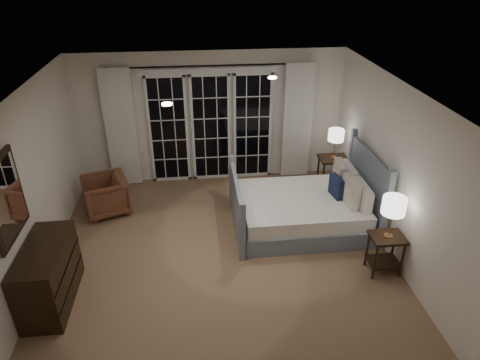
{
  "coord_description": "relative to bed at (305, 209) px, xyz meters",
  "views": [
    {
      "loc": [
        -0.29,
        -5.17,
        4.04
      ],
      "look_at": [
        0.32,
        0.35,
        1.05
      ],
      "focal_mm": 32.0,
      "sensor_mm": 36.0,
      "label": 1
    }
  ],
  "objects": [
    {
      "name": "floor",
      "position": [
        -1.42,
        -0.6,
        -0.32
      ],
      "size": [
        5.0,
        5.0,
        0.0
      ],
      "primitive_type": "plane",
      "color": "#8E714C",
      "rests_on": "ground"
    },
    {
      "name": "ceiling",
      "position": [
        -1.42,
        -0.6,
        2.18
      ],
      "size": [
        5.0,
        5.0,
        0.0
      ],
      "primitive_type": "plane",
      "rotation": [
        3.14,
        0.0,
        0.0
      ],
      "color": "white",
      "rests_on": "wall_back"
    },
    {
      "name": "wall_left",
      "position": [
        -3.92,
        -0.6,
        0.93
      ],
      "size": [
        0.02,
        5.0,
        2.5
      ],
      "primitive_type": "cube",
      "color": "white",
      "rests_on": "floor"
    },
    {
      "name": "wall_right",
      "position": [
        1.08,
        -0.6,
        0.93
      ],
      "size": [
        0.02,
        5.0,
        2.5
      ],
      "primitive_type": "cube",
      "color": "white",
      "rests_on": "floor"
    },
    {
      "name": "wall_back",
      "position": [
        -1.42,
        1.9,
        0.93
      ],
      "size": [
        5.0,
        0.02,
        2.5
      ],
      "primitive_type": "cube",
      "color": "white",
      "rests_on": "floor"
    },
    {
      "name": "wall_front",
      "position": [
        -1.42,
        -3.1,
        0.93
      ],
      "size": [
        5.0,
        0.02,
        2.5
      ],
      "primitive_type": "cube",
      "color": "white",
      "rests_on": "floor"
    },
    {
      "name": "french_doors",
      "position": [
        -1.42,
        1.86,
        0.77
      ],
      "size": [
        2.5,
        0.04,
        2.2
      ],
      "color": "black",
      "rests_on": "wall_back"
    },
    {
      "name": "curtain_rod",
      "position": [
        -1.42,
        1.8,
        1.93
      ],
      "size": [
        3.5,
        0.03,
        0.03
      ],
      "primitive_type": "cylinder",
      "rotation": [
        0.0,
        1.57,
        0.0
      ],
      "color": "black",
      "rests_on": "wall_back"
    },
    {
      "name": "curtain_left",
      "position": [
        -3.07,
        1.78,
        0.83
      ],
      "size": [
        0.55,
        0.1,
        2.25
      ],
      "primitive_type": "cube",
      "color": "white",
      "rests_on": "curtain_rod"
    },
    {
      "name": "curtain_right",
      "position": [
        0.23,
        1.78,
        0.83
      ],
      "size": [
        0.55,
        0.1,
        2.25
      ],
      "primitive_type": "cube",
      "color": "white",
      "rests_on": "curtain_rod"
    },
    {
      "name": "downlight_a",
      "position": [
        -0.62,
        0.0,
        2.17
      ],
      "size": [
        0.12,
        0.12,
        0.01
      ],
      "primitive_type": "cylinder",
      "color": "white",
      "rests_on": "ceiling"
    },
    {
      "name": "downlight_b",
      "position": [
        -2.02,
        -1.0,
        2.17
      ],
      "size": [
        0.12,
        0.12,
        0.01
      ],
      "primitive_type": "cylinder",
      "color": "white",
      "rests_on": "ceiling"
    },
    {
      "name": "bed",
      "position": [
        0.0,
        0.0,
        0.0
      ],
      "size": [
        2.17,
        1.55,
        1.26
      ],
      "color": "slate",
      "rests_on": "floor"
    },
    {
      "name": "nightstand_left",
      "position": [
        0.83,
        -1.25,
        0.07
      ],
      "size": [
        0.46,
        0.37,
        0.6
      ],
      "color": "black",
      "rests_on": "floor"
    },
    {
      "name": "nightstand_right",
      "position": [
        0.79,
        1.12,
        0.12
      ],
      "size": [
        0.52,
        0.41,
        0.67
      ],
      "color": "black",
      "rests_on": "floor"
    },
    {
      "name": "lamp_left",
      "position": [
        0.83,
        -1.25,
        0.76
      ],
      "size": [
        0.31,
        0.31,
        0.61
      ],
      "color": "#BD854B",
      "rests_on": "nightstand_left"
    },
    {
      "name": "lamp_right",
      "position": [
        0.79,
        1.12,
        0.79
      ],
      "size": [
        0.28,
        0.28,
        0.55
      ],
      "color": "#BD854B",
      "rests_on": "nightstand_right"
    },
    {
      "name": "armchair",
      "position": [
        -3.3,
        0.79,
        0.01
      ],
      "size": [
        0.91,
        0.9,
        0.66
      ],
      "primitive_type": "imported",
      "rotation": [
        0.0,
        0.0,
        -1.24
      ],
      "color": "brown",
      "rests_on": "floor"
    },
    {
      "name": "dresser",
      "position": [
        -3.65,
        -1.35,
        0.1
      ],
      "size": [
        0.51,
        1.19,
        0.85
      ],
      "color": "black",
      "rests_on": "floor"
    },
    {
      "name": "mirror",
      "position": [
        -3.88,
        -1.35,
        1.23
      ],
      "size": [
        0.05,
        0.85,
        1.0
      ],
      "color": "black",
      "rests_on": "wall_left"
    }
  ]
}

